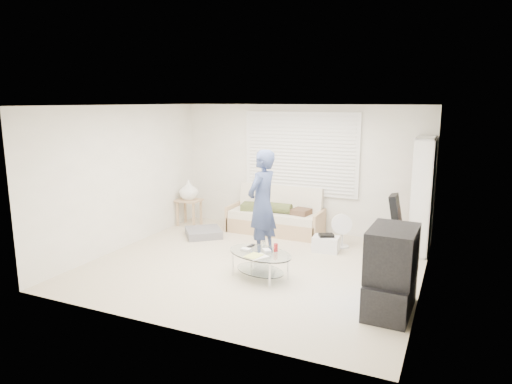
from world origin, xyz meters
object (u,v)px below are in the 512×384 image
at_px(futon_sofa, 276,218).
at_px(coffee_table, 260,257).
at_px(bookshelf, 422,196).
at_px(tv_unit, 391,271).

relative_size(futon_sofa, coffee_table, 1.56).
height_order(bookshelf, tv_unit, bookshelf).
bearing_deg(futon_sofa, bookshelf, -1.54).
bearing_deg(bookshelf, futon_sofa, 178.46).
distance_m(tv_unit, coffee_table, 1.94).
height_order(futon_sofa, coffee_table, futon_sofa).
xyz_separation_m(futon_sofa, tv_unit, (2.57, -2.63, 0.22)).
bearing_deg(coffee_table, futon_sofa, 106.22).
distance_m(bookshelf, coffee_table, 3.08).
relative_size(futon_sofa, bookshelf, 0.94).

